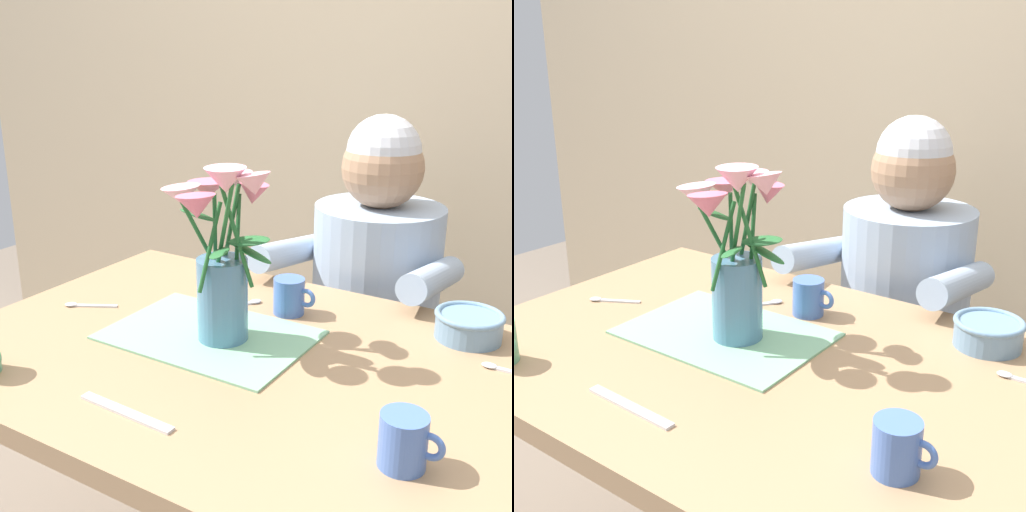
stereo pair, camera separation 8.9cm
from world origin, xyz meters
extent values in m
cube|color=tan|center=(0.00, 1.05, 1.25)|extent=(4.00, 0.10, 2.50)
cube|color=#9E7A56|center=(0.00, 0.00, 0.72)|extent=(1.20, 0.80, 0.04)
cylinder|color=#9E7A56|center=(-0.54, 0.34, 0.35)|extent=(0.06, 0.06, 0.70)
cylinder|color=#4C4C56|center=(0.00, 0.62, 0.20)|extent=(0.30, 0.30, 0.40)
cylinder|color=#99ADC6|center=(0.00, 0.62, 0.65)|extent=(0.34, 0.34, 0.50)
sphere|color=#A37A5B|center=(0.00, 0.62, 1.00)|extent=(0.21, 0.21, 0.21)
sphere|color=silver|center=(0.00, 0.62, 1.04)|extent=(0.19, 0.19, 0.19)
cylinder|color=#99ADC6|center=(-0.19, 0.48, 0.78)|extent=(0.07, 0.33, 0.12)
cylinder|color=#99ADC6|center=(0.19, 0.48, 0.78)|extent=(0.07, 0.33, 0.12)
cube|color=#7AB289|center=(-0.12, 0.03, 0.74)|extent=(0.40, 0.28, 0.00)
cylinder|color=teal|center=(-0.09, 0.03, 0.82)|extent=(0.10, 0.10, 0.17)
cylinder|color=#23602D|center=(-0.04, 0.01, 0.96)|extent=(0.04, 0.05, 0.20)
cone|color=pink|center=(0.00, 0.00, 1.07)|extent=(0.07, 0.07, 0.05)
sphere|color=#E5D14C|center=(0.00, 0.00, 1.07)|extent=(0.02, 0.02, 0.02)
cylinder|color=#23602D|center=(-0.07, 0.05, 0.95)|extent=(0.02, 0.04, 0.17)
cone|color=#DB6684|center=(-0.05, 0.07, 1.03)|extent=(0.08, 0.08, 0.05)
sphere|color=#E5D14C|center=(-0.05, 0.07, 1.04)|extent=(0.02, 0.02, 0.02)
cylinder|color=#23602D|center=(-0.09, 0.05, 0.96)|extent=(0.05, 0.02, 0.19)
cone|color=pink|center=(-0.09, 0.08, 1.05)|extent=(0.08, 0.08, 0.03)
sphere|color=#E5D14C|center=(-0.09, 0.08, 1.06)|extent=(0.02, 0.02, 0.02)
cylinder|color=#23602D|center=(-0.12, 0.05, 0.95)|extent=(0.01, 0.02, 0.17)
cone|color=#DB6684|center=(-0.15, 0.07, 1.03)|extent=(0.10, 0.10, 0.03)
sphere|color=#E5D14C|center=(-0.15, 0.07, 1.04)|extent=(0.02, 0.02, 0.02)
cylinder|color=#23602D|center=(-0.12, 0.01, 0.95)|extent=(0.05, 0.07, 0.16)
cone|color=pink|center=(-0.15, -0.01, 1.03)|extent=(0.10, 0.10, 0.04)
sphere|color=#E5D14C|center=(-0.15, -0.01, 1.04)|extent=(0.02, 0.02, 0.02)
cylinder|color=#23602D|center=(-0.09, -0.02, 0.94)|extent=(0.02, 0.06, 0.17)
cone|color=#DB6684|center=(-0.08, -0.06, 1.03)|extent=(0.09, 0.09, 0.05)
sphere|color=#E5D14C|center=(-0.08, -0.06, 1.04)|extent=(0.02, 0.02, 0.02)
cylinder|color=#23602D|center=(-0.07, 0.00, 0.97)|extent=(0.07, 0.04, 0.21)
cone|color=pink|center=(-0.04, -0.02, 1.08)|extent=(0.08, 0.08, 0.05)
sphere|color=#E5D14C|center=(-0.04, -0.02, 1.08)|extent=(0.02, 0.02, 0.02)
ellipsoid|color=#23602D|center=(-0.03, 0.03, 0.96)|extent=(0.09, 0.04, 0.03)
ellipsoid|color=#23602D|center=(-0.15, 0.03, 0.99)|extent=(0.09, 0.05, 0.03)
ellipsoid|color=#23602D|center=(-0.03, 0.03, 0.93)|extent=(0.09, 0.05, 0.05)
ellipsoid|color=#23602D|center=(-0.06, -0.03, 0.94)|extent=(0.08, 0.10, 0.03)
cylinder|color=#6689A8|center=(0.32, 0.29, 0.77)|extent=(0.13, 0.13, 0.05)
torus|color=#6689A8|center=(0.32, 0.29, 0.79)|extent=(0.14, 0.14, 0.01)
cube|color=silver|center=(-0.07, -0.28, 0.74)|extent=(0.19, 0.02, 0.00)
cylinder|color=#476BB7|center=(0.35, -0.17, 0.78)|extent=(0.07, 0.07, 0.08)
torus|color=#476BB7|center=(0.39, -0.17, 0.78)|extent=(0.04, 0.01, 0.04)
cylinder|color=#476BB7|center=(-0.04, 0.21, 0.78)|extent=(0.07, 0.07, 0.08)
torus|color=#476BB7|center=(0.00, 0.21, 0.78)|extent=(0.04, 0.01, 0.04)
ellipsoid|color=silver|center=(0.39, 0.19, 0.74)|extent=(0.03, 0.02, 0.01)
cube|color=silver|center=(-0.43, 0.01, 0.74)|extent=(0.09, 0.06, 0.00)
ellipsoid|color=silver|center=(-0.48, -0.01, 0.74)|extent=(0.03, 0.03, 0.01)
cube|color=silver|center=(-0.17, 0.18, 0.74)|extent=(0.07, 0.09, 0.00)
ellipsoid|color=silver|center=(-0.13, 0.22, 0.74)|extent=(0.03, 0.03, 0.01)
camera|label=1|loc=(0.57, -0.92, 1.30)|focal=44.87mm
camera|label=2|loc=(0.65, -0.87, 1.30)|focal=44.87mm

